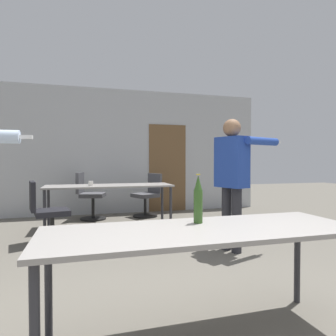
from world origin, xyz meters
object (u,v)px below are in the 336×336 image
Objects in this scene: office_chair_near_pushed at (148,196)px; drink_cup at (91,184)px; office_chair_mid_tucked at (89,197)px; person_left_plaid at (232,171)px; beer_bottle at (198,200)px; office_chair_far_left at (47,215)px.

office_chair_near_pushed is 10.76× the size of drink_cup.
office_chair_mid_tucked reaches higher than office_chair_near_pushed.
person_left_plaid is 1.82× the size of office_chair_mid_tucked.
person_left_plaid is at bearing 167.06° from office_chair_near_pushed.
beer_bottle is (-0.58, -4.33, 0.49)m from office_chair_near_pushed.
office_chair_near_pushed is at bearing 171.70° from person_left_plaid.
person_left_plaid is 2.57m from drink_cup.
office_chair_near_pushed is (-0.54, 2.75, -0.63)m from person_left_plaid.
office_chair_near_pushed is 2.64× the size of beer_bottle.
office_chair_mid_tucked is at bearing 147.06° from office_chair_far_left.
office_chair_mid_tucked is at bearing 98.53° from beer_bottle.
drink_cup is (-1.76, 1.86, -0.26)m from person_left_plaid.
drink_cup is at bearing 128.48° from office_chair_far_left.
office_chair_near_pushed is 1.23m from office_chair_mid_tucked.
person_left_plaid is 2.71m from office_chair_far_left.
office_chair_near_pushed reaches higher than office_chair_far_left.
person_left_plaid is at bearing 54.72° from beer_bottle.
person_left_plaid is 20.40× the size of drink_cup.
office_chair_mid_tucked is (-1.77, 2.73, -0.60)m from person_left_plaid.
beer_bottle is (0.65, -4.31, 0.46)m from office_chair_mid_tucked.
drink_cup is (0.64, 0.78, 0.38)m from office_chair_far_left.
office_chair_near_pushed is 1.55m from drink_cup.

